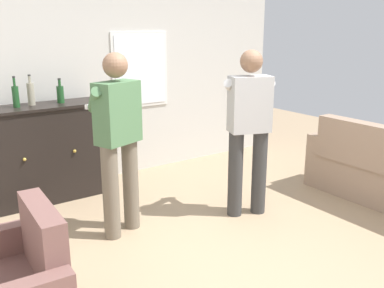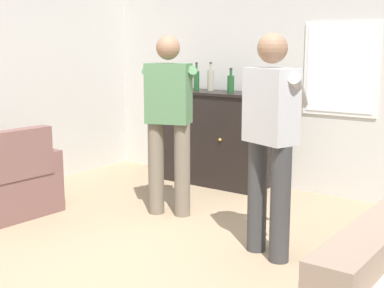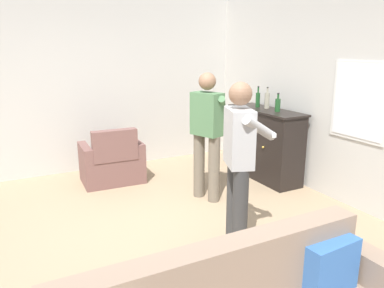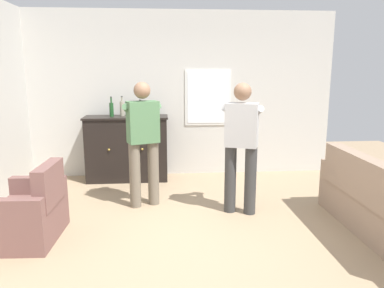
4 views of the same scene
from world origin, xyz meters
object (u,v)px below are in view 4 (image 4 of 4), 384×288
Objects in this scene: sideboard_cabinet at (127,148)px; person_standing_left at (143,138)px; bottle_liquor_amber at (140,110)px; person_standing_right at (241,142)px; armchair at (31,214)px; bottle_wine_green at (122,108)px; bottle_spirits_clear at (111,109)px.

sideboard_cabinet is 0.81× the size of person_standing_left.
person_standing_right is at bearing -49.59° from bottle_liquor_amber.
sideboard_cabinet is at bearing -177.03° from bottle_liquor_amber.
bottle_liquor_amber is at bearing 2.97° from sideboard_cabinet.
person_standing_right is (1.25, -0.36, 0.00)m from person_standing_left.
armchair is 2.60m from person_standing_right.
sideboard_cabinet is 0.81× the size of person_standing_right.
bottle_liquor_amber is 1.25m from person_standing_left.
person_standing_right reaches higher than bottle_wine_green.
sideboard_cabinet is (0.86, 2.16, 0.25)m from armchair.
bottle_wine_green is 1.21× the size of bottle_liquor_amber.
bottle_wine_green is at bearing 171.89° from bottle_liquor_amber.
sideboard_cabinet is at bearing 135.29° from person_standing_right.
bottle_liquor_amber is (0.24, 0.01, 0.64)m from sideboard_cabinet.
bottle_spirits_clear is 1.37m from person_standing_left.
armchair is 1.66m from person_standing_left.
bottle_wine_green is 0.19× the size of person_standing_right.
sideboard_cabinet is at bearing 105.34° from person_standing_left.
bottle_spirits_clear reaches higher than bottle_liquor_amber.
bottle_wine_green is at bearing 70.09° from armchair.
person_standing_left reaches higher than bottle_wine_green.
armchair is at bearing -116.92° from bottle_liquor_amber.
person_standing_left is at bearing -72.71° from bottle_wine_green.
bottle_wine_green is 0.30m from bottle_liquor_amber.
person_standing_left is at bearing -74.66° from sideboard_cabinet.
bottle_wine_green is at bearing 135.40° from person_standing_right.
person_standing_right reaches higher than sideboard_cabinet.
armchair is at bearing -111.81° from sideboard_cabinet.
armchair is 0.67× the size of sideboard_cabinet.
bottle_spirits_clear is (0.64, 2.17, 0.91)m from armchair.
person_standing_right is at bearing -44.71° from sideboard_cabinet.
bottle_liquor_amber is at bearing 63.08° from armchair.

